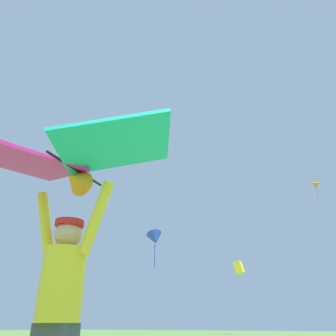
{
  "coord_description": "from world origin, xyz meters",
  "views": [
    {
      "loc": [
        1.83,
        -1.99,
        0.8
      ],
      "look_at": [
        -0.27,
        1.72,
        2.82
      ],
      "focal_mm": 35.65,
      "sensor_mm": 36.0,
      "label": 1
    }
  ],
  "objects_px": {
    "kite_flyer_person": "(59,306)",
    "held_stunt_kite": "(71,160)",
    "distant_kite_yellow_far_center": "(239,268)",
    "distant_kite_orange_high_left": "(316,185)",
    "distant_kite_blue_overhead_distant": "(155,239)"
  },
  "relations": [
    {
      "from": "kite_flyer_person",
      "to": "held_stunt_kite",
      "type": "distance_m",
      "value": 1.22
    },
    {
      "from": "kite_flyer_person",
      "to": "held_stunt_kite",
      "type": "relative_size",
      "value": 0.92
    },
    {
      "from": "held_stunt_kite",
      "to": "distant_kite_orange_high_left",
      "type": "xyz_separation_m",
      "value": [
        -0.31,
        33.46,
        11.79
      ]
    },
    {
      "from": "kite_flyer_person",
      "to": "distant_kite_orange_high_left",
      "type": "xyz_separation_m",
      "value": [
        -0.3,
        33.37,
        13.01
      ]
    },
    {
      "from": "kite_flyer_person",
      "to": "distant_kite_blue_overhead_distant",
      "type": "height_order",
      "value": "distant_kite_blue_overhead_distant"
    },
    {
      "from": "held_stunt_kite",
      "to": "distant_kite_orange_high_left",
      "type": "bearing_deg",
      "value": 90.53
    },
    {
      "from": "kite_flyer_person",
      "to": "held_stunt_kite",
      "type": "xyz_separation_m",
      "value": [
        0.01,
        -0.09,
        1.21
      ]
    },
    {
      "from": "distant_kite_yellow_far_center",
      "to": "distant_kite_orange_high_left",
      "type": "height_order",
      "value": "distant_kite_orange_high_left"
    },
    {
      "from": "distant_kite_blue_overhead_distant",
      "to": "distant_kite_yellow_far_center",
      "type": "distance_m",
      "value": 14.26
    },
    {
      "from": "distant_kite_orange_high_left",
      "to": "held_stunt_kite",
      "type": "bearing_deg",
      "value": -89.47
    },
    {
      "from": "kite_flyer_person",
      "to": "distant_kite_blue_overhead_distant",
      "type": "relative_size",
      "value": 0.7
    },
    {
      "from": "kite_flyer_person",
      "to": "distant_kite_yellow_far_center",
      "type": "bearing_deg",
      "value": 105.52
    },
    {
      "from": "held_stunt_kite",
      "to": "distant_kite_yellow_far_center",
      "type": "bearing_deg",
      "value": 105.49
    },
    {
      "from": "kite_flyer_person",
      "to": "held_stunt_kite",
      "type": "height_order",
      "value": "held_stunt_kite"
    },
    {
      "from": "kite_flyer_person",
      "to": "distant_kite_orange_high_left",
      "type": "distance_m",
      "value": 35.82
    }
  ]
}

